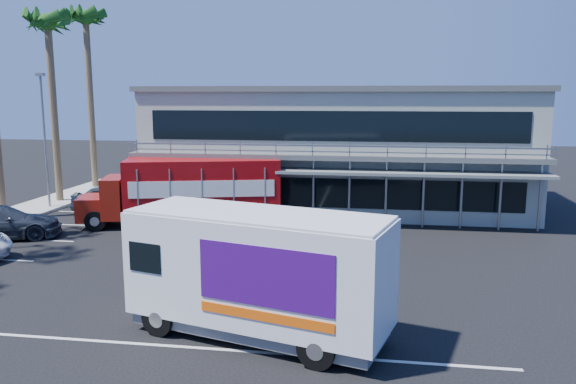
# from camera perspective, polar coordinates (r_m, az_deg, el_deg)

# --- Properties ---
(ground) EXTENTS (120.00, 120.00, 0.00)m
(ground) POSITION_cam_1_polar(r_m,az_deg,el_deg) (21.63, -5.57, -8.64)
(ground) COLOR black
(ground) RESTS_ON ground
(building) EXTENTS (22.40, 12.00, 7.30)m
(building) POSITION_cam_1_polar(r_m,az_deg,el_deg) (35.02, 5.12, 4.60)
(building) COLOR #A2A99B
(building) RESTS_ON ground
(palm_e) EXTENTS (2.80, 2.80, 12.25)m
(palm_e) POSITION_cam_1_polar(r_m,az_deg,el_deg) (38.55, -23.17, 14.64)
(palm_e) COLOR brown
(palm_e) RESTS_ON ground
(palm_f) EXTENTS (2.80, 2.80, 13.25)m
(palm_f) POSITION_cam_1_polar(r_m,az_deg,el_deg) (43.61, -19.82, 15.39)
(palm_f) COLOR brown
(palm_f) RESTS_ON ground
(light_pole_far) EXTENTS (0.50, 0.25, 8.09)m
(light_pole_far) POSITION_cam_1_polar(r_m,az_deg,el_deg) (36.48, -23.50, 5.37)
(light_pole_far) COLOR gray
(light_pole_far) RESTS_ON ground
(red_truck) EXTENTS (10.70, 4.87, 3.51)m
(red_truck) POSITION_cam_1_polar(r_m,az_deg,el_deg) (30.17, -9.96, 0.33)
(red_truck) COLOR maroon
(red_truck) RESTS_ON ground
(white_van) EXTENTS (7.83, 4.46, 3.62)m
(white_van) POSITION_cam_1_polar(r_m,az_deg,el_deg) (15.97, -3.08, -8.11)
(white_van) COLOR white
(white_van) RESTS_ON ground
(parked_car_d) EXTENTS (5.97, 4.20, 1.61)m
(parked_car_d) POSITION_cam_1_polar(r_m,az_deg,el_deg) (30.27, -27.25, -2.77)
(parked_car_d) COLOR #2B313A
(parked_car_d) RESTS_ON ground
(parked_car_e) EXTENTS (4.98, 2.99, 1.59)m
(parked_car_e) POSITION_cam_1_polar(r_m,az_deg,el_deg) (34.72, -17.36, -0.63)
(parked_car_e) COLOR gray
(parked_car_e) RESTS_ON ground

